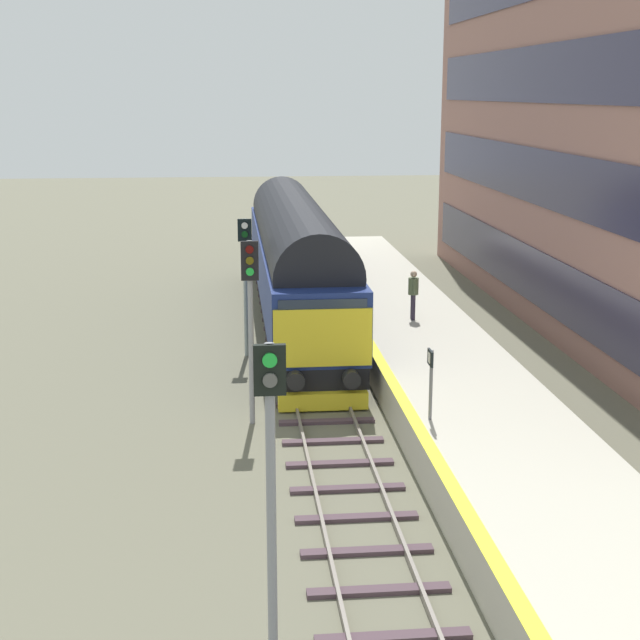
# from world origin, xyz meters

# --- Properties ---
(ground_plane) EXTENTS (140.00, 140.00, 0.00)m
(ground_plane) POSITION_xyz_m (0.00, 0.00, 0.00)
(ground_plane) COLOR #656350
(ground_plane) RESTS_ON ground
(track_main) EXTENTS (2.50, 60.00, 0.15)m
(track_main) POSITION_xyz_m (0.00, 0.00, 0.06)
(track_main) COLOR gray
(track_main) RESTS_ON ground
(station_platform) EXTENTS (4.00, 44.00, 1.01)m
(station_platform) POSITION_xyz_m (3.60, 0.00, 0.50)
(station_platform) COLOR #BAB5A3
(station_platform) RESTS_ON ground
(station_building) EXTENTS (5.24, 32.39, 14.12)m
(station_building) POSITION_xyz_m (11.10, 5.46, 7.06)
(station_building) COLOR #9B6C61
(station_building) RESTS_ON ground
(diesel_locomotive) EXTENTS (2.74, 19.83, 4.68)m
(diesel_locomotive) POSITION_xyz_m (0.00, 7.19, 2.49)
(diesel_locomotive) COLOR black
(diesel_locomotive) RESTS_ON ground
(signal_post_near) EXTENTS (0.44, 0.22, 5.10)m
(signal_post_near) POSITION_xyz_m (-1.93, -14.37, 3.13)
(signal_post_near) COLOR gray
(signal_post_near) RESTS_ON ground
(signal_post_mid) EXTENTS (0.44, 0.22, 4.79)m
(signal_post_mid) POSITION_xyz_m (-1.93, -3.38, 3.06)
(signal_post_mid) COLOR gray
(signal_post_mid) RESTS_ON ground
(signal_post_far) EXTENTS (0.44, 0.22, 4.49)m
(signal_post_far) POSITION_xyz_m (-1.93, 3.09, 2.80)
(signal_post_far) COLOR gray
(signal_post_far) RESTS_ON ground
(platform_number_sign) EXTENTS (0.10, 0.44, 1.66)m
(platform_number_sign) POSITION_xyz_m (2.10, -6.29, 2.12)
(platform_number_sign) COLOR slate
(platform_number_sign) RESTS_ON station_platform
(waiting_passenger) EXTENTS (0.35, 0.51, 1.64)m
(waiting_passenger) POSITION_xyz_m (3.62, 3.48, 1.99)
(waiting_passenger) COLOR #312938
(waiting_passenger) RESTS_ON station_platform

